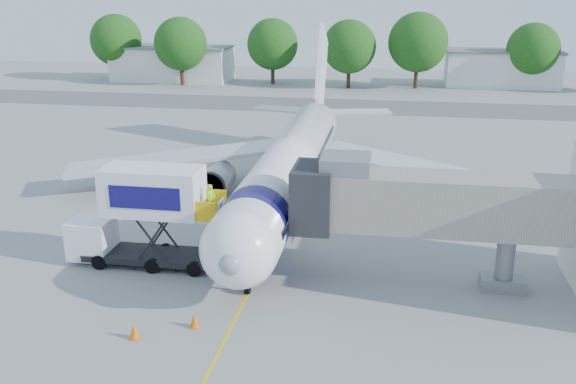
% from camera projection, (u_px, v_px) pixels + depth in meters
% --- Properties ---
extents(ground, '(160.00, 160.00, 0.00)m').
position_uv_depth(ground, '(281.00, 225.00, 40.70)').
color(ground, '#969694').
rests_on(ground, ground).
extents(guidance_line, '(0.15, 70.00, 0.01)m').
position_uv_depth(guidance_line, '(281.00, 225.00, 40.70)').
color(guidance_line, yellow).
rests_on(guidance_line, ground).
extents(taxiway_strip, '(120.00, 10.00, 0.01)m').
position_uv_depth(taxiway_strip, '(340.00, 106.00, 80.07)').
color(taxiway_strip, '#59595B').
rests_on(taxiway_strip, ground).
extents(aircraft, '(34.17, 37.73, 11.35)m').
position_uv_depth(aircraft, '(292.00, 163.00, 43.65)').
color(aircraft, white).
rests_on(aircraft, ground).
extents(jet_bridge, '(13.90, 3.20, 6.60)m').
position_uv_depth(jet_bridge, '(416.00, 203.00, 31.53)').
color(jet_bridge, gray).
rests_on(jet_bridge, ground).
extents(catering_hiloader, '(8.50, 2.44, 5.50)m').
position_uv_depth(catering_hiloader, '(143.00, 217.00, 34.27)').
color(catering_hiloader, black).
rests_on(catering_hiloader, ground).
extents(ground_tug, '(4.20, 3.02, 1.51)m').
position_uv_depth(ground_tug, '(143.00, 378.00, 23.60)').
color(ground_tug, white).
rests_on(ground_tug, ground).
extents(safety_cone_a, '(0.44, 0.44, 0.70)m').
position_uv_depth(safety_cone_a, '(194.00, 321.00, 28.55)').
color(safety_cone_a, orange).
rests_on(safety_cone_a, ground).
extents(safety_cone_b, '(0.47, 0.47, 0.75)m').
position_uv_depth(safety_cone_b, '(134.00, 331.00, 27.63)').
color(safety_cone_b, orange).
rests_on(safety_cone_b, ground).
extents(outbuilding_left, '(18.40, 8.40, 5.30)m').
position_uv_depth(outbuilding_left, '(173.00, 63.00, 100.52)').
color(outbuilding_left, silver).
rests_on(outbuilding_left, ground).
extents(outbuilding_right, '(16.40, 7.40, 5.30)m').
position_uv_depth(outbuilding_right, '(501.00, 68.00, 94.53)').
color(outbuilding_right, silver).
rests_on(outbuilding_right, ground).
extents(tree_a, '(7.96, 7.96, 10.15)m').
position_uv_depth(tree_a, '(116.00, 40.00, 99.60)').
color(tree_a, '#382314').
rests_on(tree_a, ground).
extents(tree_b, '(7.82, 7.82, 9.97)m').
position_uv_depth(tree_b, '(180.00, 44.00, 94.79)').
color(tree_b, '#382314').
rests_on(tree_b, ground).
extents(tree_c, '(7.62, 7.62, 9.72)m').
position_uv_depth(tree_c, '(273.00, 44.00, 95.90)').
color(tree_c, '#382314').
rests_on(tree_c, ground).
extents(tree_d, '(7.65, 7.65, 9.76)m').
position_uv_depth(tree_d, '(349.00, 47.00, 91.89)').
color(tree_d, '#382314').
rests_on(tree_d, ground).
extents(tree_e, '(8.49, 8.49, 10.82)m').
position_uv_depth(tree_e, '(418.00, 42.00, 91.41)').
color(tree_e, '#382314').
rests_on(tree_e, ground).
extents(tree_f, '(7.36, 7.36, 9.39)m').
position_uv_depth(tree_f, '(533.00, 49.00, 90.93)').
color(tree_f, '#382314').
rests_on(tree_f, ground).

